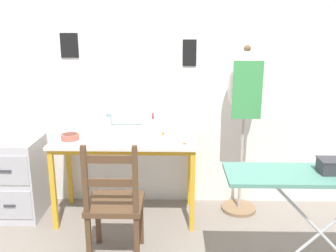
{
  "coord_description": "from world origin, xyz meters",
  "views": [
    {
      "loc": [
        0.44,
        -2.81,
        1.7
      ],
      "look_at": [
        0.37,
        0.25,
        0.86
      ],
      "focal_mm": 40.0,
      "sensor_mm": 36.0,
      "label": 1
    }
  ],
  "objects_px": {
    "thread_spool_mid_table": "(163,133)",
    "wooden_chair": "(115,204)",
    "ironing_board": "(327,179)",
    "scissors": "(187,144)",
    "thread_spool_near_machine": "(157,135)",
    "storage_box": "(334,166)",
    "fabric_bowl": "(70,137)",
    "sewing_machine": "(132,121)",
    "filing_cabinet": "(19,178)",
    "dress_form": "(245,96)"
  },
  "relations": [
    {
      "from": "thread_spool_mid_table",
      "to": "wooden_chair",
      "type": "relative_size",
      "value": 0.04
    },
    {
      "from": "wooden_chair",
      "to": "ironing_board",
      "type": "relative_size",
      "value": 0.74
    },
    {
      "from": "scissors",
      "to": "thread_spool_mid_table",
      "type": "bearing_deg",
      "value": 130.72
    },
    {
      "from": "scissors",
      "to": "ironing_board",
      "type": "distance_m",
      "value": 1.14
    },
    {
      "from": "thread_spool_near_machine",
      "to": "storage_box",
      "type": "height_order",
      "value": "storage_box"
    },
    {
      "from": "scissors",
      "to": "wooden_chair",
      "type": "relative_size",
      "value": 0.13
    },
    {
      "from": "fabric_bowl",
      "to": "scissors",
      "type": "relative_size",
      "value": 1.27
    },
    {
      "from": "ironing_board",
      "to": "sewing_machine",
      "type": "bearing_deg",
      "value": 142.32
    },
    {
      "from": "fabric_bowl",
      "to": "scissors",
      "type": "distance_m",
      "value": 1.0
    },
    {
      "from": "scissors",
      "to": "wooden_chair",
      "type": "distance_m",
      "value": 0.79
    },
    {
      "from": "thread_spool_near_machine",
      "to": "storage_box",
      "type": "distance_m",
      "value": 1.48
    },
    {
      "from": "thread_spool_mid_table",
      "to": "sewing_machine",
      "type": "bearing_deg",
      "value": 177.16
    },
    {
      "from": "wooden_chair",
      "to": "ironing_board",
      "type": "bearing_deg",
      "value": -11.41
    },
    {
      "from": "scissors",
      "to": "wooden_chair",
      "type": "xyz_separation_m",
      "value": [
        -0.54,
        -0.49,
        -0.31
      ]
    },
    {
      "from": "ironing_board",
      "to": "filing_cabinet",
      "type": "bearing_deg",
      "value": 158.53
    },
    {
      "from": "sewing_machine",
      "to": "ironing_board",
      "type": "relative_size",
      "value": 0.33
    },
    {
      "from": "wooden_chair",
      "to": "storage_box",
      "type": "xyz_separation_m",
      "value": [
        1.42,
        -0.27,
        0.41
      ]
    },
    {
      "from": "thread_spool_mid_table",
      "to": "wooden_chair",
      "type": "height_order",
      "value": "wooden_chair"
    },
    {
      "from": "filing_cabinet",
      "to": "dress_form",
      "type": "distance_m",
      "value": 2.14
    },
    {
      "from": "thread_spool_near_machine",
      "to": "storage_box",
      "type": "bearing_deg",
      "value": -39.59
    },
    {
      "from": "wooden_chair",
      "to": "ironing_board",
      "type": "xyz_separation_m",
      "value": [
        1.38,
        -0.28,
        0.33
      ]
    },
    {
      "from": "scissors",
      "to": "thread_spool_near_machine",
      "type": "xyz_separation_m",
      "value": [
        -0.26,
        0.19,
        0.01
      ]
    },
    {
      "from": "sewing_machine",
      "to": "thread_spool_mid_table",
      "type": "xyz_separation_m",
      "value": [
        0.27,
        -0.01,
        -0.11
      ]
    },
    {
      "from": "scissors",
      "to": "storage_box",
      "type": "distance_m",
      "value": 1.17
    },
    {
      "from": "sewing_machine",
      "to": "ironing_board",
      "type": "bearing_deg",
      "value": -37.68
    },
    {
      "from": "dress_form",
      "to": "storage_box",
      "type": "distance_m",
      "value": 1.13
    },
    {
      "from": "sewing_machine",
      "to": "storage_box",
      "type": "bearing_deg",
      "value": -36.71
    },
    {
      "from": "storage_box",
      "to": "ironing_board",
      "type": "bearing_deg",
      "value": -169.43
    },
    {
      "from": "scissors",
      "to": "fabric_bowl",
      "type": "bearing_deg",
      "value": 174.38
    },
    {
      "from": "thread_spool_mid_table",
      "to": "filing_cabinet",
      "type": "xyz_separation_m",
      "value": [
        -1.3,
        -0.09,
        -0.4
      ]
    },
    {
      "from": "thread_spool_near_machine",
      "to": "thread_spool_mid_table",
      "type": "height_order",
      "value": "same"
    },
    {
      "from": "scissors",
      "to": "dress_form",
      "type": "distance_m",
      "value": 0.67
    },
    {
      "from": "scissors",
      "to": "storage_box",
      "type": "xyz_separation_m",
      "value": [
        0.88,
        -0.76,
        0.11
      ]
    },
    {
      "from": "thread_spool_mid_table",
      "to": "ironing_board",
      "type": "relative_size",
      "value": 0.03
    },
    {
      "from": "wooden_chair",
      "to": "ironing_board",
      "type": "height_order",
      "value": "wooden_chair"
    },
    {
      "from": "fabric_bowl",
      "to": "ironing_board",
      "type": "height_order",
      "value": "ironing_board"
    },
    {
      "from": "sewing_machine",
      "to": "filing_cabinet",
      "type": "xyz_separation_m",
      "value": [
        -1.02,
        -0.1,
        -0.51
      ]
    },
    {
      "from": "thread_spool_near_machine",
      "to": "wooden_chair",
      "type": "distance_m",
      "value": 0.79
    },
    {
      "from": "filing_cabinet",
      "to": "storage_box",
      "type": "bearing_deg",
      "value": -21.01
    },
    {
      "from": "sewing_machine",
      "to": "storage_box",
      "type": "distance_m",
      "value": 1.7
    },
    {
      "from": "thread_spool_mid_table",
      "to": "thread_spool_near_machine",
      "type": "bearing_deg",
      "value": -126.46
    },
    {
      "from": "sewing_machine",
      "to": "filing_cabinet",
      "type": "height_order",
      "value": "sewing_machine"
    },
    {
      "from": "sewing_machine",
      "to": "storage_box",
      "type": "xyz_separation_m",
      "value": [
        1.37,
        -1.02,
        -0.01
      ]
    },
    {
      "from": "fabric_bowl",
      "to": "storage_box",
      "type": "height_order",
      "value": "storage_box"
    },
    {
      "from": "storage_box",
      "to": "wooden_chair",
      "type": "bearing_deg",
      "value": 169.16
    },
    {
      "from": "ironing_board",
      "to": "scissors",
      "type": "bearing_deg",
      "value": 137.79
    },
    {
      "from": "thread_spool_mid_table",
      "to": "scissors",
      "type": "bearing_deg",
      "value": -49.28
    },
    {
      "from": "sewing_machine",
      "to": "scissors",
      "type": "height_order",
      "value": "sewing_machine"
    },
    {
      "from": "thread_spool_mid_table",
      "to": "wooden_chair",
      "type": "xyz_separation_m",
      "value": [
        -0.32,
        -0.73,
        -0.32
      ]
    },
    {
      "from": "dress_form",
      "to": "storage_box",
      "type": "relative_size",
      "value": 7.95
    }
  ]
}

